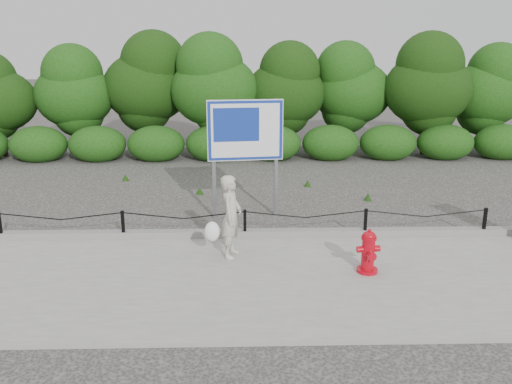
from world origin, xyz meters
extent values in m
plane|color=#2D2B28|center=(0.00, 0.00, 0.00)|extent=(90.00, 90.00, 0.00)
cube|color=gray|center=(0.00, -2.00, 0.04)|extent=(14.00, 4.00, 0.08)
cube|color=slate|center=(0.00, 0.05, 0.15)|extent=(14.00, 0.22, 0.14)
cube|color=black|center=(-5.00, 0.00, 0.38)|extent=(0.06, 0.06, 0.60)
cube|color=black|center=(-2.50, 0.00, 0.38)|extent=(0.06, 0.06, 0.60)
cube|color=black|center=(0.00, 0.00, 0.38)|extent=(0.06, 0.06, 0.60)
cube|color=black|center=(2.50, 0.00, 0.38)|extent=(0.06, 0.06, 0.60)
cube|color=black|center=(5.00, 0.00, 0.38)|extent=(0.06, 0.06, 0.60)
cylinder|color=black|center=(-3.75, 0.00, 0.60)|extent=(2.50, 0.02, 0.02)
cylinder|color=black|center=(-1.25, 0.00, 0.60)|extent=(2.50, 0.02, 0.02)
cylinder|color=black|center=(1.25, 0.00, 0.60)|extent=(2.50, 0.02, 0.02)
cylinder|color=black|center=(3.75, 0.00, 0.60)|extent=(2.50, 0.02, 0.02)
cylinder|color=black|center=(-8.50, 8.60, 0.89)|extent=(0.18, 0.18, 1.77)
cylinder|color=black|center=(-6.00, 9.00, 0.94)|extent=(0.18, 0.18, 1.89)
ellipsoid|color=#265213|center=(-6.00, 9.00, 2.26)|extent=(2.79, 2.41, 3.02)
cylinder|color=black|center=(-3.50, 9.40, 1.06)|extent=(0.18, 0.18, 2.11)
ellipsoid|color=#265213|center=(-3.50, 9.40, 2.53)|extent=(3.13, 2.70, 3.38)
cylinder|color=black|center=(-1.00, 8.60, 1.04)|extent=(0.18, 0.18, 2.08)
ellipsoid|color=#265213|center=(-1.00, 8.60, 2.49)|extent=(3.07, 2.66, 3.32)
cylinder|color=black|center=(1.50, 9.00, 0.97)|extent=(0.18, 0.18, 1.93)
ellipsoid|color=#265213|center=(1.50, 9.00, 2.32)|extent=(2.86, 2.47, 3.09)
cylinder|color=black|center=(4.00, 9.40, 0.97)|extent=(0.18, 0.18, 1.93)
ellipsoid|color=#265213|center=(4.00, 9.40, 2.32)|extent=(2.86, 2.47, 3.09)
cylinder|color=black|center=(6.50, 8.60, 1.05)|extent=(0.18, 0.18, 2.09)
ellipsoid|color=#265213|center=(6.50, 8.60, 2.51)|extent=(3.10, 2.68, 3.35)
cylinder|color=black|center=(8.80, 9.00, 0.95)|extent=(0.18, 0.18, 1.90)
ellipsoid|color=#265213|center=(8.80, 9.00, 2.28)|extent=(2.82, 2.44, 3.04)
cylinder|color=#B50614|center=(2.15, -1.77, 0.11)|extent=(0.41, 0.41, 0.06)
cylinder|color=#B50614|center=(2.15, -1.77, 0.42)|extent=(0.25, 0.25, 0.56)
cylinder|color=#B50614|center=(2.15, -1.77, 0.72)|extent=(0.30, 0.30, 0.05)
ellipsoid|color=#B50614|center=(2.15, -1.77, 0.75)|extent=(0.26, 0.26, 0.18)
cylinder|color=#B50614|center=(2.15, -1.77, 0.85)|extent=(0.07, 0.07, 0.05)
cylinder|color=#B50614|center=(2.00, -1.78, 0.51)|extent=(0.12, 0.12, 0.11)
cylinder|color=#B50614|center=(2.31, -1.75, 0.51)|extent=(0.12, 0.12, 0.11)
cylinder|color=#B50614|center=(2.17, -1.93, 0.45)|extent=(0.17, 0.14, 0.15)
cylinder|color=slate|center=(2.12, -1.90, 0.37)|extent=(0.01, 0.05, 0.12)
imported|color=beige|center=(-0.26, -0.98, 0.87)|extent=(0.51, 0.65, 1.58)
ellipsoid|color=white|center=(-0.61, -1.13, 0.63)|extent=(0.28, 0.22, 0.38)
cube|color=slate|center=(-0.70, 1.50, 1.37)|extent=(0.09, 0.09, 2.75)
cube|color=slate|center=(0.74, 1.67, 1.37)|extent=(0.09, 0.09, 2.75)
cube|color=white|center=(0.03, 1.53, 2.06)|extent=(1.71, 0.25, 1.37)
cube|color=navy|center=(0.03, 1.50, 2.06)|extent=(1.67, 0.20, 1.33)
cube|color=navy|center=(-0.17, 1.46, 2.20)|extent=(1.03, 0.12, 0.76)
camera|label=1|loc=(-0.04, -10.54, 4.09)|focal=38.00mm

